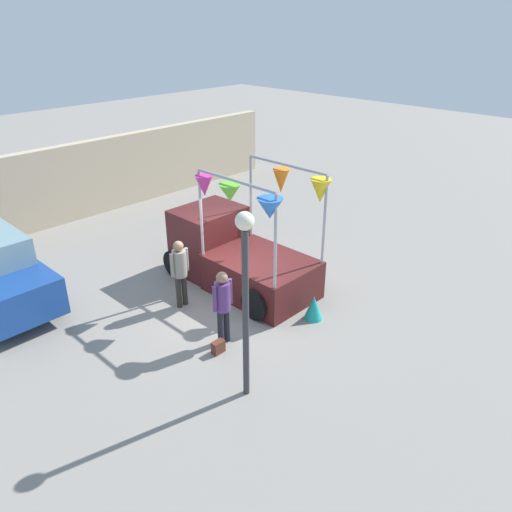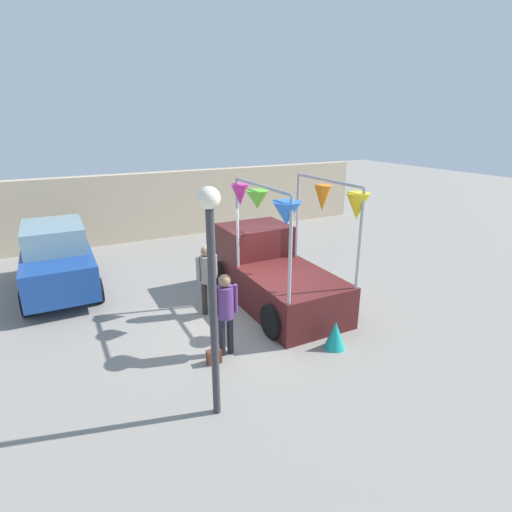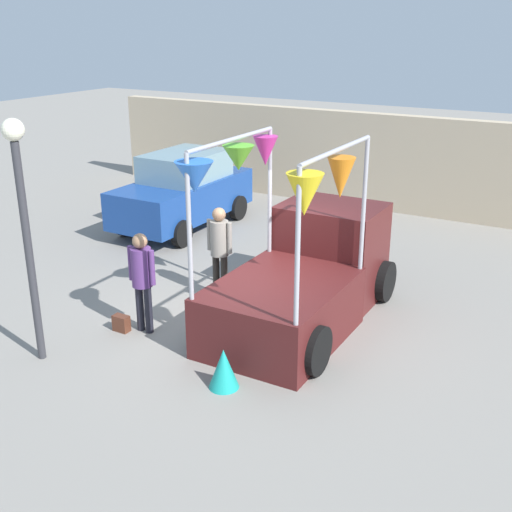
{
  "view_description": "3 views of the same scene",
  "coord_description": "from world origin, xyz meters",
  "px_view_note": "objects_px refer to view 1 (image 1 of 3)",
  "views": [
    {
      "loc": [
        -7.28,
        -7.95,
        6.53
      ],
      "look_at": [
        0.4,
        -0.55,
        1.31
      ],
      "focal_mm": 35.0,
      "sensor_mm": 36.0,
      "label": 1
    },
    {
      "loc": [
        -3.96,
        -7.73,
        4.53
      ],
      "look_at": [
        0.06,
        0.06,
        1.53
      ],
      "focal_mm": 28.0,
      "sensor_mm": 36.0,
      "label": 2
    },
    {
      "loc": [
        5.18,
        -8.69,
        4.94
      ],
      "look_at": [
        0.25,
        -0.03,
        1.26
      ],
      "focal_mm": 45.0,
      "sensor_mm": 36.0,
      "label": 3
    }
  ],
  "objects_px": {
    "person_vendor": "(180,267)",
    "folded_kite_bundle_teal": "(314,307)",
    "vendor_truck": "(234,251)",
    "street_lamp": "(245,281)",
    "person_customer": "(223,301)",
    "handbag": "(218,347)"
  },
  "relations": [
    {
      "from": "vendor_truck",
      "to": "folded_kite_bundle_teal",
      "type": "xyz_separation_m",
      "value": [
        -0.01,
        -2.71,
        -0.57
      ]
    },
    {
      "from": "person_vendor",
      "to": "handbag",
      "type": "xyz_separation_m",
      "value": [
        -0.67,
        -2.05,
        -0.92
      ]
    },
    {
      "from": "street_lamp",
      "to": "folded_kite_bundle_teal",
      "type": "xyz_separation_m",
      "value": [
        2.92,
        0.68,
        -2.13
      ]
    },
    {
      "from": "person_vendor",
      "to": "handbag",
      "type": "relative_size",
      "value": 6.22
    },
    {
      "from": "handbag",
      "to": "street_lamp",
      "type": "distance_m",
      "value": 2.68
    },
    {
      "from": "street_lamp",
      "to": "vendor_truck",
      "type": "bearing_deg",
      "value": 49.19
    },
    {
      "from": "street_lamp",
      "to": "folded_kite_bundle_teal",
      "type": "distance_m",
      "value": 3.67
    },
    {
      "from": "street_lamp",
      "to": "handbag",
      "type": "bearing_deg",
      "value": 70.36
    },
    {
      "from": "person_vendor",
      "to": "street_lamp",
      "type": "xyz_separation_m",
      "value": [
        -1.14,
        -3.37,
        1.37
      ]
    },
    {
      "from": "vendor_truck",
      "to": "folded_kite_bundle_teal",
      "type": "height_order",
      "value": "vendor_truck"
    },
    {
      "from": "street_lamp",
      "to": "person_customer",
      "type": "bearing_deg",
      "value": 61.59
    },
    {
      "from": "vendor_truck",
      "to": "handbag",
      "type": "bearing_deg",
      "value": -139.84
    },
    {
      "from": "person_customer",
      "to": "street_lamp",
      "type": "bearing_deg",
      "value": -118.41
    },
    {
      "from": "person_vendor",
      "to": "folded_kite_bundle_teal",
      "type": "distance_m",
      "value": 3.32
    },
    {
      "from": "person_vendor",
      "to": "folded_kite_bundle_teal",
      "type": "xyz_separation_m",
      "value": [
        1.78,
        -2.69,
        -0.76
      ]
    },
    {
      "from": "vendor_truck",
      "to": "person_vendor",
      "type": "distance_m",
      "value": 1.8
    },
    {
      "from": "person_customer",
      "to": "handbag",
      "type": "xyz_separation_m",
      "value": [
        -0.35,
        -0.2,
        -0.91
      ]
    },
    {
      "from": "person_customer",
      "to": "handbag",
      "type": "bearing_deg",
      "value": -150.26
    },
    {
      "from": "vendor_truck",
      "to": "street_lamp",
      "type": "distance_m",
      "value": 4.74
    },
    {
      "from": "person_vendor",
      "to": "folded_kite_bundle_teal",
      "type": "height_order",
      "value": "person_vendor"
    },
    {
      "from": "handbag",
      "to": "street_lamp",
      "type": "relative_size",
      "value": 0.08
    },
    {
      "from": "person_customer",
      "to": "folded_kite_bundle_teal",
      "type": "height_order",
      "value": "person_customer"
    }
  ]
}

